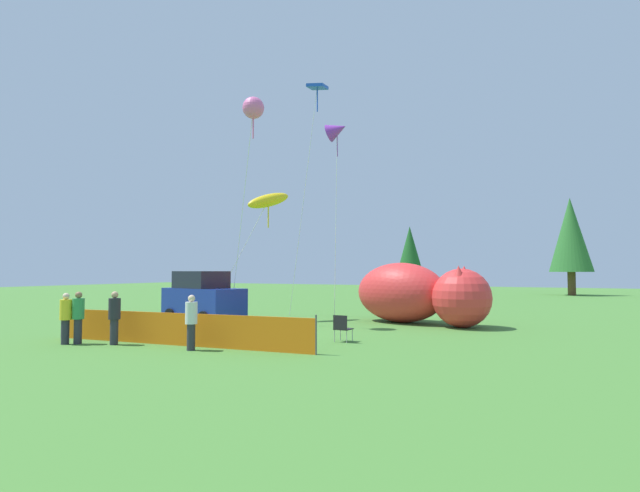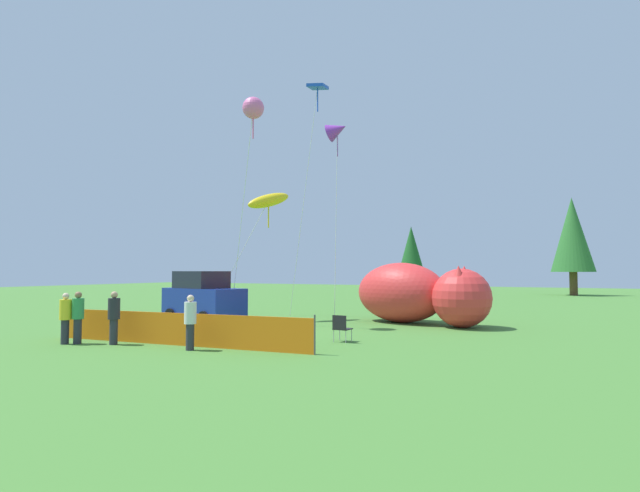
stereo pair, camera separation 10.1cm
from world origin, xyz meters
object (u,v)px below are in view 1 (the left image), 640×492
(kite_blue_box, at_px, (317,93))
(kite_yellow_hero, at_px, (268,201))
(inflatable_cat, at_px, (416,295))
(spectator_in_black_shirt, at_px, (78,315))
(parked_car, at_px, (203,298))
(kite_purple_delta, at_px, (337,131))
(kite_pink_octopus, at_px, (253,109))
(spectator_in_grey_shirt, at_px, (114,316))
(folding_chair, at_px, (342,327))
(spectator_in_yellow_shirt, at_px, (66,316))
(spectator_in_blue_shirt, at_px, (191,320))

(kite_blue_box, height_order, kite_yellow_hero, kite_blue_box)
(inflatable_cat, bearing_deg, spectator_in_black_shirt, -109.56)
(parked_car, distance_m, spectator_in_black_shirt, 6.90)
(kite_blue_box, bearing_deg, spectator_in_black_shirt, -102.35)
(inflatable_cat, height_order, kite_yellow_hero, kite_yellow_hero)
(kite_purple_delta, bearing_deg, parked_car, -140.30)
(kite_yellow_hero, bearing_deg, inflatable_cat, 10.91)
(spectator_in_black_shirt, height_order, kite_pink_octopus, kite_pink_octopus)
(spectator_in_black_shirt, xyz_separation_m, spectator_in_grey_shirt, (1.16, 0.39, 0.01))
(folding_chair, height_order, kite_pink_octopus, kite_pink_octopus)
(inflatable_cat, relative_size, spectator_in_black_shirt, 3.97)
(kite_purple_delta, bearing_deg, inflatable_cat, -3.57)
(inflatable_cat, xyz_separation_m, kite_pink_octopus, (-5.77, -4.13, 7.87))
(parked_car, xyz_separation_m, folding_chair, (8.00, -2.82, -0.60))
(spectator_in_black_shirt, bearing_deg, spectator_in_grey_shirt, 18.62)
(parked_car, relative_size, spectator_in_black_shirt, 2.52)
(folding_chair, distance_m, spectator_in_grey_shirt, 7.16)
(kite_pink_octopus, bearing_deg, spectator_in_grey_shirt, -99.68)
(folding_chair, xyz_separation_m, spectator_in_yellow_shirt, (-7.58, -4.28, 0.38))
(spectator_in_black_shirt, relative_size, kite_blue_box, 0.14)
(spectator_in_black_shirt, height_order, spectator_in_grey_shirt, spectator_in_grey_shirt)
(spectator_in_black_shirt, distance_m, spectator_in_grey_shirt, 1.22)
(inflatable_cat, xyz_separation_m, kite_blue_box, (-5.41, 1.08, 10.20))
(kite_blue_box, xyz_separation_m, kite_yellow_hero, (-1.38, -2.39, -5.80))
(inflatable_cat, height_order, spectator_in_blue_shirt, inflatable_cat)
(spectator_in_yellow_shirt, bearing_deg, spectator_in_grey_shirt, 23.40)
(parked_car, xyz_separation_m, inflatable_cat, (8.66, 3.72, 0.13))
(folding_chair, bearing_deg, kite_yellow_hero, 51.74)
(parked_car, distance_m, spectator_in_grey_shirt, 6.73)
(spectator_in_yellow_shirt, height_order, spectator_in_grey_shirt, spectator_in_grey_shirt)
(kite_purple_delta, bearing_deg, kite_blue_box, 151.27)
(spectator_in_blue_shirt, distance_m, kite_blue_box, 15.36)
(kite_blue_box, bearing_deg, kite_yellow_hero, -120.06)
(parked_car, xyz_separation_m, kite_pink_octopus, (2.88, -0.41, 8.00))
(spectator_in_grey_shirt, distance_m, kite_yellow_hero, 10.06)
(inflatable_cat, relative_size, spectator_in_grey_shirt, 3.93)
(kite_pink_octopus, bearing_deg, kite_yellow_hero, 109.84)
(inflatable_cat, height_order, spectator_in_grey_shirt, inflatable_cat)
(spectator_in_yellow_shirt, bearing_deg, kite_purple_delta, 68.47)
(parked_car, relative_size, kite_yellow_hero, 0.65)
(kite_blue_box, relative_size, kite_yellow_hero, 1.89)
(kite_pink_octopus, bearing_deg, inflatable_cat, 35.59)
(parked_car, distance_m, spectator_in_yellow_shirt, 7.11)
(spectator_in_yellow_shirt, relative_size, kite_blue_box, 0.13)
(kite_yellow_hero, bearing_deg, kite_blue_box, 59.94)
(inflatable_cat, height_order, kite_blue_box, kite_blue_box)
(spectator_in_yellow_shirt, distance_m, spectator_in_grey_shirt, 1.57)
(inflatable_cat, bearing_deg, kite_pink_octopus, -127.01)
(spectator_in_black_shirt, bearing_deg, kite_pink_octopus, 71.25)
(inflatable_cat, distance_m, spectator_in_blue_shirt, 10.73)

